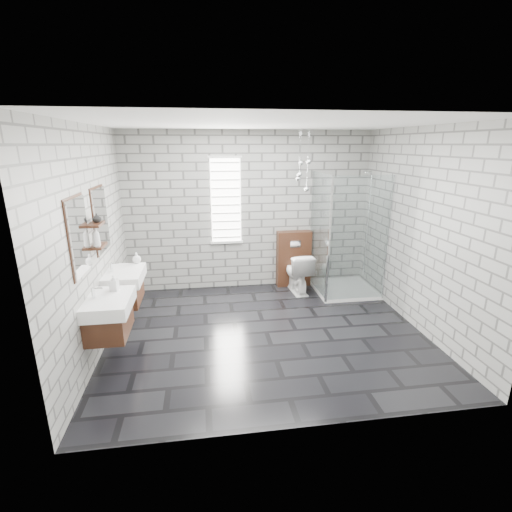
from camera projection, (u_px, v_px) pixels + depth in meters
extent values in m
cube|color=black|center=(266.00, 333.00, 5.07)|extent=(4.20, 3.60, 0.02)
cube|color=white|center=(268.00, 122.00, 4.29)|extent=(4.20, 3.60, 0.02)
cube|color=#999994|center=(249.00, 212.00, 6.39)|extent=(4.20, 0.02, 2.70)
cube|color=#999994|center=(306.00, 290.00, 2.97)|extent=(4.20, 0.02, 2.70)
cube|color=#999994|center=(92.00, 243.00, 4.39)|extent=(0.02, 3.60, 2.70)
cube|color=#999994|center=(422.00, 231.00, 4.97)|extent=(0.02, 3.60, 2.70)
cube|color=#422314|center=(109.00, 322.00, 4.17)|extent=(0.42, 0.62, 0.30)
cube|color=silver|center=(127.00, 318.00, 4.19)|extent=(0.02, 0.35, 0.01)
cube|color=white|center=(109.00, 304.00, 4.11)|extent=(0.47, 0.70, 0.15)
cylinder|color=silver|center=(93.00, 293.00, 4.05)|extent=(0.04, 0.04, 0.12)
cylinder|color=silver|center=(97.00, 289.00, 4.04)|extent=(0.10, 0.02, 0.02)
cube|color=white|center=(79.00, 236.00, 3.85)|extent=(0.03, 0.55, 0.80)
cube|color=#422314|center=(78.00, 236.00, 3.85)|extent=(0.01, 0.59, 0.84)
cube|color=#422314|center=(125.00, 292.00, 5.01)|extent=(0.42, 0.62, 0.30)
cube|color=silver|center=(140.00, 289.00, 5.03)|extent=(0.02, 0.35, 0.01)
cube|color=white|center=(125.00, 276.00, 4.95)|extent=(0.47, 0.70, 0.15)
cylinder|color=silver|center=(112.00, 267.00, 4.89)|extent=(0.04, 0.04, 0.12)
cylinder|color=silver|center=(115.00, 263.00, 4.89)|extent=(0.10, 0.02, 0.02)
cube|color=white|center=(101.00, 220.00, 4.70)|extent=(0.03, 0.55, 0.80)
cube|color=#422314|center=(100.00, 220.00, 4.70)|extent=(0.01, 0.59, 0.84)
cube|color=#422314|center=(98.00, 246.00, 4.36)|extent=(0.14, 0.30, 0.03)
cube|color=#422314|center=(96.00, 224.00, 4.29)|extent=(0.14, 0.30, 0.03)
cube|color=white|center=(226.00, 201.00, 6.26)|extent=(0.50, 0.02, 1.40)
cube|color=silver|center=(225.00, 157.00, 6.03)|extent=(0.56, 0.04, 0.04)
cube|color=silver|center=(227.00, 242.00, 6.45)|extent=(0.56, 0.04, 0.04)
cube|color=silver|center=(227.00, 237.00, 6.42)|extent=(0.48, 0.01, 0.02)
cube|color=silver|center=(227.00, 229.00, 6.38)|extent=(0.48, 0.01, 0.02)
cube|color=silver|center=(226.00, 221.00, 6.34)|extent=(0.48, 0.01, 0.02)
cube|color=silver|center=(226.00, 213.00, 6.30)|extent=(0.48, 0.01, 0.02)
cube|color=silver|center=(226.00, 205.00, 6.26)|extent=(0.48, 0.01, 0.02)
cube|color=silver|center=(226.00, 197.00, 6.22)|extent=(0.48, 0.01, 0.02)
cube|color=silver|center=(226.00, 188.00, 6.18)|extent=(0.48, 0.01, 0.02)
cube|color=silver|center=(225.00, 180.00, 6.14)|extent=(0.48, 0.01, 0.02)
cube|color=silver|center=(225.00, 171.00, 6.10)|extent=(0.48, 0.01, 0.03)
cube|color=silver|center=(225.00, 163.00, 6.06)|extent=(0.48, 0.01, 0.03)
cube|color=#422314|center=(294.00, 259.00, 6.64)|extent=(0.60, 0.20, 1.00)
cube|color=silver|center=(295.00, 244.00, 6.46)|extent=(0.18, 0.01, 0.12)
cube|color=white|center=(343.00, 289.00, 6.52)|extent=(1.00, 1.00, 0.06)
cube|color=silver|center=(359.00, 241.00, 5.76)|extent=(1.00, 0.01, 2.00)
cube|color=silver|center=(319.00, 234.00, 6.16)|extent=(0.01, 1.00, 2.00)
cube|color=silver|center=(329.00, 242.00, 5.69)|extent=(0.03, 0.03, 2.00)
cube|color=silver|center=(388.00, 239.00, 5.83)|extent=(0.03, 0.03, 2.00)
cylinder|color=silver|center=(367.00, 226.00, 6.45)|extent=(0.02, 0.02, 1.80)
cylinder|color=silver|center=(368.00, 172.00, 6.18)|extent=(0.14, 0.14, 0.02)
sphere|color=silver|center=(299.00, 175.00, 5.79)|extent=(0.09, 0.09, 0.09)
cylinder|color=silver|center=(300.00, 150.00, 5.68)|extent=(0.01, 0.01, 0.64)
sphere|color=silver|center=(306.00, 189.00, 5.92)|extent=(0.09, 0.09, 0.09)
cylinder|color=silver|center=(308.00, 158.00, 5.78)|extent=(0.01, 0.01, 0.88)
sphere|color=silver|center=(300.00, 163.00, 5.93)|extent=(0.09, 0.09, 0.09)
cylinder|color=silver|center=(301.00, 145.00, 5.85)|extent=(0.01, 0.01, 0.48)
sphere|color=silver|center=(298.00, 179.00, 5.96)|extent=(0.09, 0.09, 0.09)
cylinder|color=silver|center=(299.00, 153.00, 5.85)|extent=(0.01, 0.01, 0.72)
sphere|color=silver|center=(309.00, 162.00, 5.89)|extent=(0.09, 0.09, 0.09)
cylinder|color=silver|center=(309.00, 144.00, 5.81)|extent=(0.01, 0.01, 0.45)
imported|color=white|center=(298.00, 272.00, 6.39)|extent=(0.44, 0.71, 0.70)
imported|color=#B2B2B2|center=(114.00, 283.00, 4.25)|extent=(0.10, 0.10, 0.20)
imported|color=#B2B2B2|center=(137.00, 258.00, 5.25)|extent=(0.13, 0.13, 0.15)
imported|color=#B2B2B2|center=(96.00, 237.00, 4.24)|extent=(0.11, 0.11, 0.23)
imported|color=#B2B2B2|center=(97.00, 218.00, 4.31)|extent=(0.13, 0.13, 0.10)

